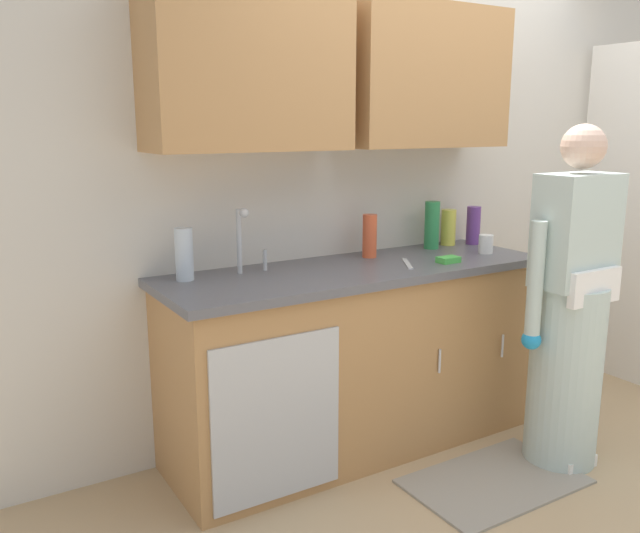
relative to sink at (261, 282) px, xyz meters
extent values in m
plane|color=tan|center=(1.06, -0.71, -0.93)|extent=(9.00, 9.00, 0.00)
cube|color=beige|center=(1.06, 0.34, 0.42)|extent=(4.80, 0.10, 2.70)
cube|color=#B27F4C|center=(0.01, 0.12, 0.92)|extent=(0.91, 0.34, 0.70)
cube|color=#B27F4C|center=(1.00, 0.12, 0.92)|extent=(0.91, 0.34, 0.70)
cube|color=#B27F4C|center=(0.51, -0.01, -0.48)|extent=(1.90, 0.60, 0.90)
cube|color=#B7BABF|center=(-0.09, -0.31, -0.52)|extent=(0.60, 0.01, 0.72)
cylinder|color=silver|center=(0.79, -0.32, -0.43)|extent=(0.01, 0.01, 0.12)
cylinder|color=silver|center=(1.22, -0.32, -0.43)|extent=(0.01, 0.01, 0.12)
cube|color=#595960|center=(0.51, -0.01, -0.01)|extent=(1.96, 0.66, 0.04)
cube|color=#B7BABF|center=(0.00, -0.01, -0.01)|extent=(0.50, 0.36, 0.03)
cylinder|color=#B7BABF|center=(-0.04, 0.14, 0.16)|extent=(0.02, 0.02, 0.30)
sphere|color=#B7BABF|center=(-0.04, 0.08, 0.30)|extent=(0.04, 0.04, 0.04)
cylinder|color=#B7BABF|center=(0.09, 0.14, 0.06)|extent=(0.02, 0.02, 0.10)
cube|color=white|center=(1.28, -0.68, -0.90)|extent=(0.20, 0.26, 0.06)
cylinder|color=#B2C6C1|center=(1.28, -0.66, -0.49)|extent=(0.34, 0.34, 0.88)
cube|color=#B2C6C1|center=(1.28, -0.66, 0.21)|extent=(0.38, 0.22, 0.52)
sphere|color=#D3AA94|center=(1.28, -0.66, 0.59)|extent=(0.20, 0.20, 0.20)
cube|color=white|center=(1.28, -0.78, -0.03)|extent=(0.32, 0.04, 0.16)
cylinder|color=#B2C6C1|center=(1.05, -0.64, 0.00)|extent=(0.07, 0.07, 0.55)
sphere|color=#1E8CCC|center=(1.05, -0.64, -0.28)|extent=(0.09, 0.09, 0.09)
cylinder|color=#B2C6C1|center=(1.51, -0.64, 0.00)|extent=(0.07, 0.07, 0.55)
sphere|color=#1E8CCC|center=(1.51, -0.64, -0.28)|extent=(0.09, 0.09, 0.09)
cube|color=gray|center=(0.85, -0.66, -0.92)|extent=(0.80, 0.50, 0.01)
cylinder|color=#66388C|center=(1.43, 0.15, 0.12)|extent=(0.08, 0.08, 0.22)
cylinder|color=#2D8C4C|center=(1.13, 0.16, 0.15)|extent=(0.08, 0.08, 0.26)
cylinder|color=silver|center=(-0.30, 0.15, 0.13)|extent=(0.08, 0.08, 0.23)
cylinder|color=#E05933|center=(0.70, 0.14, 0.13)|extent=(0.07, 0.07, 0.22)
cylinder|color=#D8D14C|center=(1.29, 0.20, 0.12)|extent=(0.08, 0.08, 0.20)
cylinder|color=white|center=(1.29, -0.10, 0.06)|extent=(0.08, 0.08, 0.10)
cube|color=silver|center=(0.75, -0.10, 0.02)|extent=(0.14, 0.22, 0.01)
cube|color=#4CBF4C|center=(0.95, -0.18, 0.03)|extent=(0.11, 0.07, 0.03)
camera|label=1|loc=(-1.27, -2.59, 0.69)|focal=37.03mm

